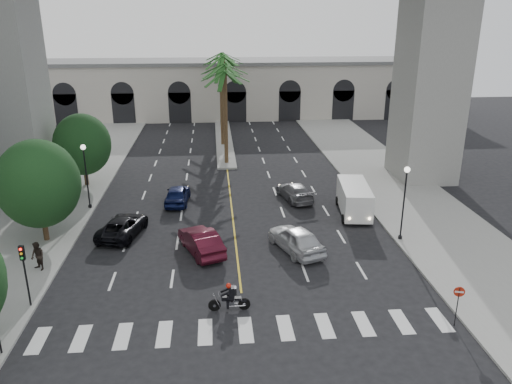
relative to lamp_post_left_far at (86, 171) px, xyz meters
name	(u,v)px	position (x,y,z in m)	size (l,w,h in m)	color
ground	(244,313)	(11.40, -16.00, -3.22)	(140.00, 140.00, 0.00)	black
sidewalk_left	(40,214)	(-3.60, -1.00, -3.15)	(8.00, 100.00, 0.15)	gray
sidewalk_right	(412,203)	(26.40, -1.00, -3.15)	(8.00, 100.00, 0.15)	gray
median	(224,141)	(11.40, 22.00, -3.12)	(2.00, 24.00, 0.20)	gray
pier_building	(221,88)	(11.40, 39.00, 1.04)	(71.00, 10.50, 8.50)	#BDB7AA
palm_a	(225,76)	(11.40, 12.00, 5.88)	(3.20, 3.20, 10.30)	#47331E
palm_b	(225,69)	(11.50, 16.00, 6.15)	(3.20, 3.20, 10.60)	#47331E
palm_c	(221,70)	(11.20, 20.00, 5.69)	(3.20, 3.20, 10.10)	#47331E
palm_d	(223,60)	(11.55, 24.00, 6.43)	(3.20, 3.20, 10.90)	#47331E
palm_e	(221,61)	(11.30, 28.00, 5.97)	(3.20, 3.20, 10.40)	#47331E
palm_f	(222,57)	(11.60, 32.00, 6.24)	(3.20, 3.20, 10.70)	#47331E
street_tree_mid	(38,184)	(-1.60, -6.00, 0.99)	(5.44, 5.44, 7.21)	#382616
street_tree_far	(82,145)	(-1.60, 6.00, 0.68)	(5.04, 5.04, 6.68)	#382616
lamp_post_left_far	(86,171)	(0.00, 0.00, 0.00)	(0.40, 0.40, 5.35)	black
lamp_post_right	(404,197)	(22.80, -8.00, 0.00)	(0.40, 0.40, 5.35)	black
traffic_signal_far	(24,266)	(0.10, -14.50, -0.71)	(0.25, 0.18, 3.65)	black
motorcycle_rider	(231,298)	(10.74, -15.65, -2.49)	(2.23, 0.60, 1.61)	black
car_a	(296,239)	(15.35, -8.93, -2.36)	(2.03, 5.03, 1.72)	#BBBDC1
car_b	(201,241)	(9.08, -8.61, -2.42)	(1.70, 4.89, 1.61)	#440D1B
car_c	(123,226)	(3.52, -5.42, -2.51)	(2.37, 5.14, 1.43)	black
car_d	(295,191)	(16.84, 0.81, -2.51)	(1.99, 4.89, 1.42)	slate
car_e	(177,194)	(6.97, 0.75, -2.45)	(1.82, 4.53, 1.54)	#0E1642
cargo_van	(354,198)	(20.89, -2.92, -1.89)	(2.82, 5.81, 2.38)	white
pedestrian_b	(38,256)	(-0.70, -10.46, -2.17)	(0.88, 0.68, 1.80)	black
do_not_enter_sign	(458,298)	(21.90, -18.08, -1.60)	(0.53, 0.17, 2.23)	black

